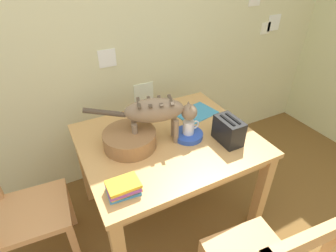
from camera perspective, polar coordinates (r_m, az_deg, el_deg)
name	(u,v)px	position (r m, az deg, el deg)	size (l,w,h in m)	color
wall_rear	(105,37)	(2.18, -13.18, 17.91)	(5.07, 0.11, 2.50)	beige
dining_table	(168,149)	(1.87, 0.00, -4.82)	(1.15, 0.96, 0.74)	tan
cat	(157,112)	(1.68, -2.26, 2.97)	(0.68, 0.26, 0.31)	#876E53
saucer_bowl	(188,135)	(1.83, 4.28, -1.91)	(0.20, 0.20, 0.03)	#294DB7
coffee_mug	(189,127)	(1.79, 4.48, -0.21)	(0.12, 0.08, 0.09)	white
magazine	(196,113)	(2.10, 5.96, 2.76)	(0.30, 0.22, 0.01)	#3B94C2
book_stack	(123,188)	(1.46, -9.45, -12.75)	(0.18, 0.14, 0.07)	#3B91CF
wicker_basket	(130,139)	(1.74, -8.11, -2.75)	(0.34, 0.34, 0.11)	olive
toaster	(229,131)	(1.79, 12.72, -0.96)	(0.12, 0.20, 0.18)	black
wooden_chair_far	(25,212)	(1.94, -28.00, -15.83)	(0.45, 0.45, 0.94)	tan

